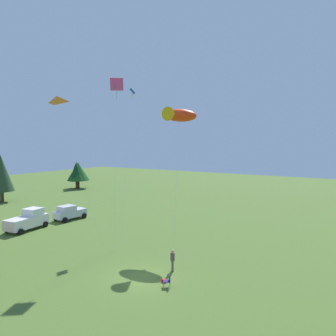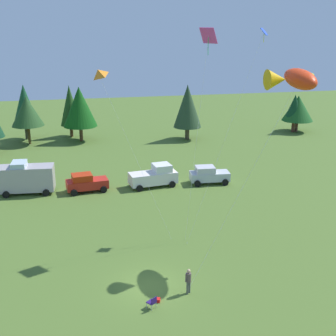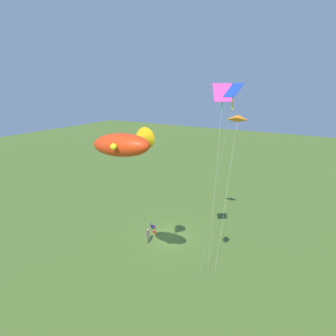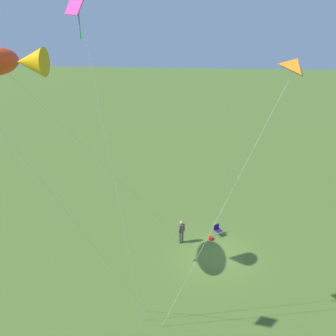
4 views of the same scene
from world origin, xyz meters
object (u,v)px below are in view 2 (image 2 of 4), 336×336
object	(u,v)px
kite_large_fish	(294,79)
kite_delta_orange	(98,74)
backpack_on_grass	(158,300)
person_kite_flyer	(188,279)
car_red_sedan	(86,183)
car_silver_compact	(209,175)
folding_chair	(152,302)
truck_white_pickup	(154,176)
van_motorhome_grey	(26,178)
kite_diamond_rainbow	(208,41)
kite_diamond_blue	(259,45)

from	to	relation	value
kite_large_fish	kite_delta_orange	world-z (taller)	kite_large_fish
backpack_on_grass	kite_large_fish	xyz separation A→B (m)	(10.64, 5.12, 12.88)
person_kite_flyer	car_red_sedan	world-z (taller)	car_red_sedan
car_silver_compact	car_red_sedan	bearing A→B (deg)	3.56
folding_chair	car_red_sedan	world-z (taller)	car_red_sedan
truck_white_pickup	van_motorhome_grey	bearing A→B (deg)	169.14
car_silver_compact	person_kite_flyer	bearing A→B (deg)	74.10
truck_white_pickup	car_silver_compact	bearing A→B (deg)	-10.91
backpack_on_grass	kite_large_fish	size ratio (longest dim) A/B	0.02
kite_delta_orange	car_silver_compact	bearing A→B (deg)	46.98
person_kite_flyer	truck_white_pickup	world-z (taller)	truck_white_pickup
car_silver_compact	kite_large_fish	xyz separation A→B (m)	(1.13, -15.81, 12.04)
kite_diamond_rainbow	kite_diamond_blue	bearing A→B (deg)	22.46
van_motorhome_grey	kite_diamond_blue	size ratio (longest dim) A/B	0.34
backpack_on_grass	truck_white_pickup	world-z (taller)	truck_white_pickup
kite_diamond_rainbow	kite_diamond_blue	world-z (taller)	kite_diamond_rainbow
person_kite_flyer	kite_diamond_blue	bearing A→B (deg)	-78.59
car_red_sedan	truck_white_pickup	world-z (taller)	truck_white_pickup
person_kite_flyer	kite_large_fish	xyz separation A→B (m)	(8.56, 4.58, 11.97)
backpack_on_grass	car_silver_compact	distance (m)	23.00
kite_delta_orange	kite_diamond_blue	bearing A→B (deg)	13.71
person_kite_flyer	backpack_on_grass	distance (m)	2.33
backpack_on_grass	car_red_sedan	size ratio (longest dim) A/B	0.07
person_kite_flyer	kite_diamond_rainbow	xyz separation A→B (m)	(3.44, 8.53, 14.41)
person_kite_flyer	kite_delta_orange	world-z (taller)	kite_delta_orange
truck_white_pickup	kite_delta_orange	world-z (taller)	kite_delta_orange
car_silver_compact	backpack_on_grass	bearing A→B (deg)	69.68
kite_large_fish	kite_diamond_rainbow	world-z (taller)	kite_diamond_rainbow
car_red_sedan	kite_large_fish	world-z (taller)	kite_large_fish
folding_chair	kite_diamond_rainbow	distance (m)	18.82
kite_large_fish	kite_delta_orange	distance (m)	13.58
folding_chair	car_red_sedan	distance (m)	21.94
car_silver_compact	kite_delta_orange	size ratio (longest dim) A/B	0.31
van_motorhome_grey	kite_diamond_blue	xyz separation A→B (m)	(19.86, -10.75, 13.33)
car_red_sedan	car_silver_compact	size ratio (longest dim) A/B	1.01
car_red_sedan	folding_chair	bearing A→B (deg)	91.41
van_motorhome_grey	car_silver_compact	size ratio (longest dim) A/B	1.29
folding_chair	kite_diamond_blue	distance (m)	21.59
backpack_on_grass	kite_large_fish	distance (m)	17.47
kite_large_fish	kite_delta_orange	xyz separation A→B (m)	(-13.28, 2.79, 0.38)
truck_white_pickup	kite_diamond_blue	bearing A→B (deg)	-64.34
folding_chair	car_red_sedan	xyz separation A→B (m)	(-3.08, 21.72, 0.46)
folding_chair	backpack_on_grass	xyz separation A→B (m)	(0.49, 0.66, -0.38)
backpack_on_grass	van_motorhome_grey	world-z (taller)	van_motorhome_grey
kite_delta_orange	van_motorhome_grey	bearing A→B (deg)	116.08
backpack_on_grass	kite_delta_orange	distance (m)	15.66
backpack_on_grass	truck_white_pickup	distance (m)	21.54
kite_large_fish	van_motorhome_grey	bearing A→B (deg)	140.25
car_silver_compact	kite_large_fish	world-z (taller)	kite_large_fish
folding_chair	kite_large_fish	xyz separation A→B (m)	(11.12, 5.78, 12.50)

